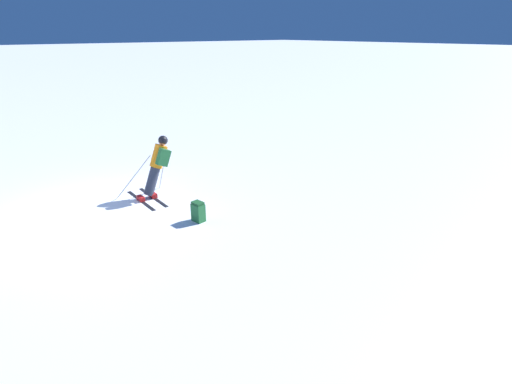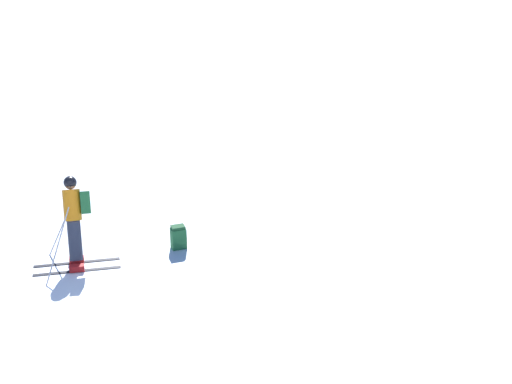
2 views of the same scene
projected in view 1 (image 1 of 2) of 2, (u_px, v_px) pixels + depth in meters
name	position (u px, v px, depth m)	size (l,w,h in m)	color
ground_plane	(95.00, 213.00, 10.03)	(300.00, 300.00, 0.00)	white
skier	(157.00, 164.00, 10.72)	(1.42, 1.68, 1.72)	black
spare_backpack	(198.00, 212.00, 9.54)	(0.26, 0.32, 0.50)	#236633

